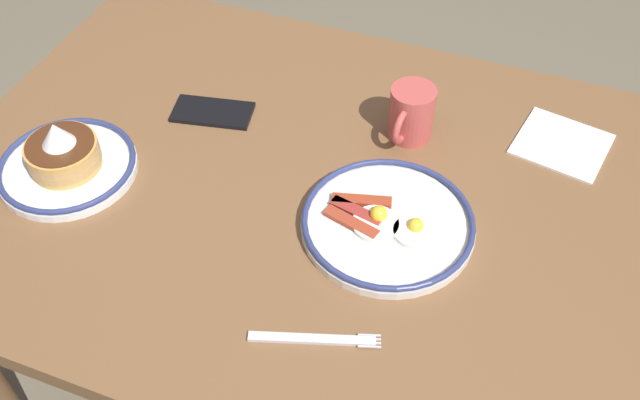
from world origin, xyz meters
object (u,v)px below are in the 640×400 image
at_px(plate_near_main, 387,223).
at_px(paper_napkin, 562,144).
at_px(fork_near, 315,339).
at_px(coffee_mug, 411,113).
at_px(cell_phone, 213,112).
at_px(plate_center_pancakes, 66,161).

bearing_deg(plate_near_main, paper_napkin, -128.13).
xyz_separation_m(paper_napkin, fork_near, (0.26, 0.52, 0.00)).
bearing_deg(plate_near_main, coffee_mug, -82.57).
bearing_deg(cell_phone, paper_napkin, -178.14).
bearing_deg(coffee_mug, cell_phone, 11.54).
distance_m(coffee_mug, cell_phone, 0.36).
relative_size(plate_near_main, paper_napkin, 1.82).
relative_size(plate_center_pancakes, coffee_mug, 2.05).
bearing_deg(plate_near_main, plate_center_pancakes, 7.36).
distance_m(cell_phone, paper_napkin, 0.62).
xyz_separation_m(cell_phone, paper_napkin, (-0.61, -0.14, -0.00)).
bearing_deg(plate_center_pancakes, cell_phone, -125.87).
xyz_separation_m(plate_near_main, cell_phone, (0.38, -0.15, -0.01)).
relative_size(plate_near_main, fork_near, 1.52).
xyz_separation_m(plate_near_main, fork_near, (0.03, 0.23, -0.01)).
bearing_deg(coffee_mug, plate_near_main, 97.43).
height_order(plate_near_main, fork_near, plate_near_main).
xyz_separation_m(plate_near_main, plate_center_pancakes, (0.54, 0.07, 0.01)).
xyz_separation_m(plate_center_pancakes, coffee_mug, (-0.51, -0.29, 0.02)).
relative_size(cell_phone, paper_napkin, 0.96).
xyz_separation_m(plate_center_pancakes, fork_near, (-0.51, 0.16, -0.02)).
height_order(cell_phone, paper_napkin, cell_phone).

